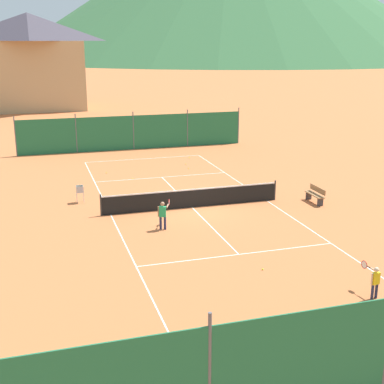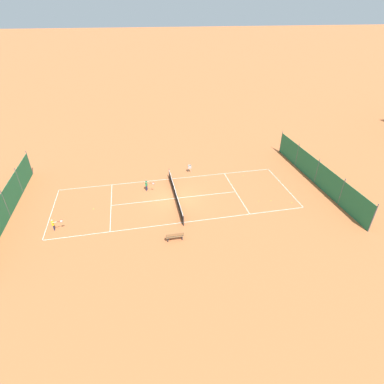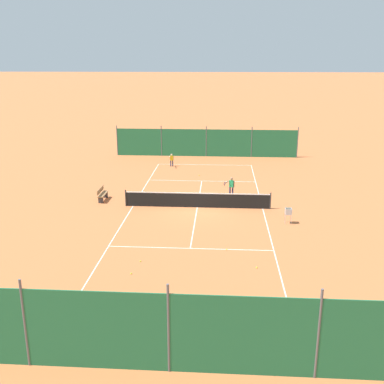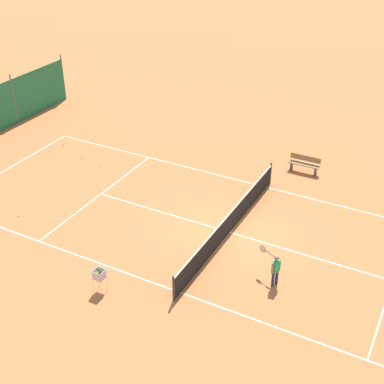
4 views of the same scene
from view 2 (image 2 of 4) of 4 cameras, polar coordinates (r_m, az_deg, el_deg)
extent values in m
plane|color=#BC6638|center=(30.44, -3.14, -1.21)|extent=(600.00, 600.00, 0.00)
cube|color=white|center=(33.94, 17.11, 1.06)|extent=(8.25, 0.05, 0.01)
cube|color=white|center=(31.37, -25.18, -3.50)|extent=(8.25, 0.05, 0.01)
cube|color=white|center=(33.92, -4.23, 2.49)|extent=(0.05, 23.85, 0.01)
cube|color=white|center=(27.13, -1.78, -5.84)|extent=(0.05, 23.85, 0.01)
cube|color=white|center=(31.82, 8.31, 0.08)|extent=(8.20, 0.05, 0.01)
cube|color=white|center=(30.37, -15.16, -2.50)|extent=(8.20, 0.05, 0.01)
cube|color=white|center=(30.44, -3.14, -1.21)|extent=(0.05, 12.80, 0.01)
cylinder|color=#2D2D2D|center=(34.06, -4.37, 3.63)|extent=(0.08, 0.08, 1.06)
cylinder|color=#2D2D2D|center=(26.46, -1.62, -5.52)|extent=(0.08, 0.08, 1.06)
cube|color=black|center=(30.20, -3.17, -0.49)|extent=(9.10, 0.02, 0.91)
cube|color=white|center=(29.95, -3.19, 0.28)|extent=(9.10, 0.04, 0.06)
cube|color=#236B42|center=(35.14, 22.65, 3.45)|extent=(17.20, 0.04, 2.60)
cylinder|color=#59595E|center=(41.71, 16.61, 9.23)|extent=(0.08, 0.08, 2.90)
cylinder|color=#59595E|center=(38.29, 19.41, 6.70)|extent=(0.08, 0.08, 2.90)
cylinder|color=#59595E|center=(35.08, 22.70, 3.67)|extent=(0.08, 0.08, 2.90)
cylinder|color=#59595E|center=(32.12, 26.60, 0.04)|extent=(0.08, 0.08, 2.90)
cylinder|color=#59595E|center=(29.49, 31.25, -4.28)|extent=(0.08, 0.08, 2.90)
cube|color=#236B42|center=(31.88, -31.93, -2.15)|extent=(17.20, 0.04, 2.60)
cylinder|color=#59595E|center=(38.99, -28.59, 4.96)|extent=(0.08, 0.08, 2.90)
cylinder|color=#59595E|center=(35.32, -30.13, 1.87)|extent=(0.08, 0.08, 2.90)
cylinder|color=#59595E|center=(31.81, -32.00, -1.93)|extent=(0.08, 0.08, 2.90)
cylinder|color=#23284C|center=(32.02, -8.58, 0.89)|extent=(0.11, 0.11, 0.60)
cylinder|color=#23284C|center=(31.86, -8.68, 0.71)|extent=(0.11, 0.11, 0.60)
cube|color=#239E5B|center=(31.67, -8.70, 1.63)|extent=(0.33, 0.26, 0.47)
sphere|color=#A37556|center=(31.49, -8.75, 2.19)|extent=(0.18, 0.18, 0.18)
cylinder|color=#A37556|center=(31.82, -8.60, 1.79)|extent=(0.07, 0.07, 0.47)
cylinder|color=#A37556|center=(31.36, -8.42, 1.72)|extent=(0.23, 0.46, 0.07)
cylinder|color=black|center=(31.26, -7.83, 1.67)|extent=(0.10, 0.21, 0.03)
torus|color=red|center=(31.19, -7.39, 1.63)|extent=(0.12, 0.27, 0.28)
cylinder|color=silver|center=(31.19, -7.39, 1.63)|extent=(0.10, 0.23, 0.25)
cylinder|color=#23284C|center=(28.84, -24.80, -6.05)|extent=(0.09, 0.09, 0.52)
cylinder|color=#23284C|center=(28.71, -24.81, -6.25)|extent=(0.09, 0.09, 0.52)
cube|color=yellow|center=(28.52, -25.01, -5.42)|extent=(0.27, 0.18, 0.40)
sphere|color=beige|center=(28.35, -25.15, -4.92)|extent=(0.16, 0.16, 0.16)
cylinder|color=beige|center=(28.65, -25.00, -5.23)|extent=(0.06, 0.06, 0.40)
cylinder|color=beige|center=(28.27, -24.69, -5.28)|extent=(0.11, 0.41, 0.06)
cylinder|color=black|center=(28.23, -24.11, -5.18)|extent=(0.05, 0.19, 0.03)
torus|color=red|center=(28.19, -23.65, -5.10)|extent=(0.06, 0.28, 0.28)
cylinder|color=silver|center=(28.19, -23.65, -5.10)|extent=(0.04, 0.25, 0.25)
sphere|color=#CCE033|center=(30.31, -18.23, -3.07)|extent=(0.07, 0.07, 0.07)
sphere|color=#CCE033|center=(31.29, 18.50, -1.94)|extent=(0.07, 0.07, 0.07)
sphere|color=#CCE033|center=(34.97, 9.75, 3.10)|extent=(0.07, 0.07, 0.07)
sphere|color=#CCE033|center=(31.05, 14.84, -1.56)|extent=(0.07, 0.07, 0.07)
sphere|color=#CCE033|center=(33.28, 7.45, 1.73)|extent=(0.07, 0.07, 0.07)
sphere|color=#CCE033|center=(30.69, 12.58, -1.66)|extent=(0.07, 0.07, 0.07)
cylinder|color=#B7B7BC|center=(35.30, -0.81, 4.33)|extent=(0.02, 0.02, 0.55)
cylinder|color=#B7B7BC|center=(35.00, -0.71, 4.07)|extent=(0.02, 0.02, 0.55)
cylinder|color=#B7B7BC|center=(35.36, -0.27, 4.38)|extent=(0.02, 0.02, 0.55)
cylinder|color=#B7B7BC|center=(35.06, -0.16, 4.13)|extent=(0.02, 0.02, 0.55)
cube|color=#B7B7BC|center=(35.05, -0.49, 4.64)|extent=(0.34, 0.34, 0.02)
cube|color=#B7B7BC|center=(34.95, -0.77, 4.85)|extent=(0.34, 0.02, 0.34)
cube|color=#B7B7BC|center=(35.01, -0.22, 4.90)|extent=(0.34, 0.02, 0.34)
cube|color=#B7B7BC|center=(35.13, -0.55, 5.00)|extent=(0.02, 0.34, 0.34)
cube|color=#B7B7BC|center=(34.83, -0.44, 4.75)|extent=(0.02, 0.34, 0.34)
sphere|color=#CCE033|center=(35.08, -0.55, 4.73)|extent=(0.07, 0.07, 0.07)
sphere|color=#CCE033|center=(34.98, -0.42, 4.65)|extent=(0.07, 0.07, 0.07)
sphere|color=#CCE033|center=(34.91, -0.59, 4.59)|extent=(0.07, 0.07, 0.07)
sphere|color=#CCE033|center=(35.14, -0.56, 4.78)|extent=(0.07, 0.07, 0.07)
sphere|color=#CCE033|center=(35.09, -0.29, 4.75)|extent=(0.07, 0.07, 0.07)
sphere|color=#CCE033|center=(34.93, -0.42, 4.61)|extent=(0.07, 0.07, 0.07)
sphere|color=#CCE033|center=(35.04, -0.60, 4.81)|extent=(0.07, 0.07, 0.07)
sphere|color=#CCE033|center=(35.10, -0.70, 4.85)|extent=(0.07, 0.07, 0.07)
sphere|color=#CCE033|center=(34.93, -0.55, 4.71)|extent=(0.07, 0.07, 0.07)
sphere|color=#CCE033|center=(35.11, -0.36, 4.87)|extent=(0.07, 0.07, 0.07)
sphere|color=#CCE033|center=(35.09, -0.34, 4.85)|extent=(0.07, 0.07, 0.07)
sphere|color=#CCE033|center=(34.98, -0.57, 4.75)|extent=(0.07, 0.07, 0.07)
sphere|color=#CCE033|center=(34.90, -0.25, 4.79)|extent=(0.07, 0.07, 0.07)
sphere|color=#CCE033|center=(34.98, -0.62, 4.86)|extent=(0.07, 0.07, 0.07)
sphere|color=#CCE033|center=(35.02, -0.44, 4.89)|extent=(0.07, 0.07, 0.07)
sphere|color=#CCE033|center=(34.95, -0.30, 4.83)|extent=(0.07, 0.07, 0.07)
sphere|color=#CCE033|center=(35.01, -0.31, 4.89)|extent=(0.07, 0.07, 0.07)
cube|color=olive|center=(25.04, -3.30, -8.35)|extent=(0.36, 1.50, 0.05)
cube|color=olive|center=(24.75, -3.26, -8.13)|extent=(0.04, 1.50, 0.28)
cube|color=#333338|center=(25.13, -4.65, -8.90)|extent=(0.32, 0.06, 0.44)
cube|color=#333338|center=(25.25, -1.92, -8.57)|extent=(0.32, 0.06, 0.44)
camera|label=1|loc=(39.78, -44.16, 10.83)|focal=50.00mm
camera|label=3|loc=(41.13, 37.69, 14.94)|focal=42.00mm
camera|label=4|loc=(41.99, -18.09, 24.91)|focal=50.00mm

